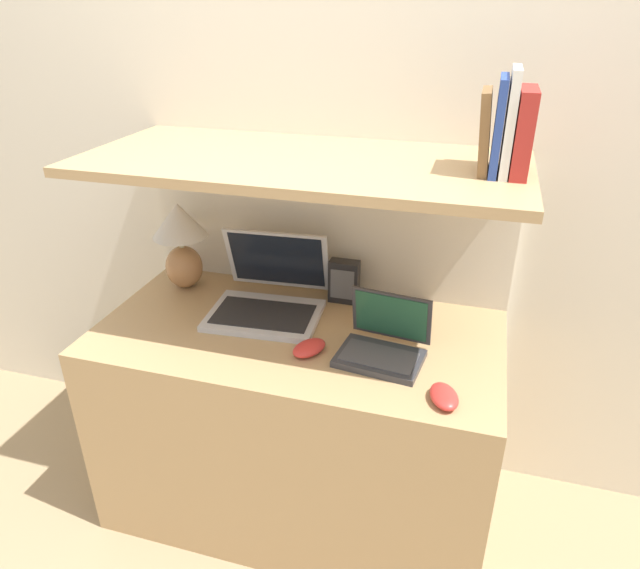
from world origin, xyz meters
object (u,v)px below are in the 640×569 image
(table_lamp, at_px, (181,238))
(second_mouse, at_px, (444,396))
(laptop_large, at_px, (269,297))
(computer_mouse, at_px, (309,348))
(laptop_small, at_px, (383,344))
(book_white, at_px, (510,122))
(book_blue, at_px, (499,126))
(book_brown, at_px, (485,132))
(router_box, at_px, (344,281))
(book_red, at_px, (523,132))

(table_lamp, xyz_separation_m, second_mouse, (0.97, -0.41, -0.17))
(laptop_large, height_order, computer_mouse, laptop_large)
(laptop_small, bearing_deg, computer_mouse, -167.52)
(second_mouse, bearing_deg, book_white, 76.24)
(computer_mouse, height_order, book_white, book_white)
(table_lamp, distance_m, book_white, 1.15)
(laptop_large, xyz_separation_m, book_blue, (0.66, -0.03, 0.60))
(book_blue, xyz_separation_m, book_brown, (-0.03, 0.00, -0.02))
(laptop_large, distance_m, book_white, 0.92)
(laptop_large, distance_m, computer_mouse, 0.30)
(second_mouse, xyz_separation_m, book_blue, (0.05, 0.30, 0.64))
(table_lamp, bearing_deg, computer_mouse, -27.60)
(book_white, bearing_deg, table_lamp, 173.56)
(second_mouse, xyz_separation_m, book_white, (0.07, 0.30, 0.65))
(book_blue, bearing_deg, table_lamp, 173.40)
(laptop_large, bearing_deg, router_box, 30.80)
(laptop_small, relative_size, book_white, 1.02)
(table_lamp, bearing_deg, router_box, 4.91)
(table_lamp, height_order, router_box, table_lamp)
(laptop_small, xyz_separation_m, book_brown, (0.21, 0.13, 0.60))
(book_white, bearing_deg, computer_mouse, -159.72)
(laptop_large, relative_size, book_red, 1.80)
(laptop_small, relative_size, router_box, 1.75)
(laptop_large, relative_size, book_blue, 1.61)
(table_lamp, bearing_deg, book_red, -6.22)
(laptop_large, distance_m, book_brown, 0.86)
(table_lamp, xyz_separation_m, router_box, (0.58, 0.05, -0.11))
(second_mouse, bearing_deg, router_box, 129.75)
(book_white, bearing_deg, router_box, 159.97)
(router_box, relative_size, book_white, 0.58)
(computer_mouse, height_order, book_red, book_red)
(router_box, height_order, book_white, book_white)
(router_box, bearing_deg, book_white, -20.03)
(book_white, bearing_deg, book_red, 0.00)
(table_lamp, distance_m, router_box, 0.59)
(laptop_large, distance_m, book_red, 0.93)
(laptop_large, distance_m, router_box, 0.26)
(laptop_small, distance_m, book_white, 0.69)
(table_lamp, height_order, book_blue, book_blue)
(book_red, bearing_deg, book_blue, 180.00)
(book_red, bearing_deg, router_box, 161.31)
(laptop_small, bearing_deg, book_blue, 28.42)
(computer_mouse, bearing_deg, router_box, 86.82)
(laptop_small, height_order, book_white, book_white)
(book_brown, bearing_deg, book_red, 0.00)
(laptop_large, xyz_separation_m, second_mouse, (0.61, -0.33, -0.03))
(table_lamp, xyz_separation_m, book_white, (1.04, -0.12, 0.48))
(table_lamp, relative_size, second_mouse, 2.42)
(router_box, xyz_separation_m, book_brown, (0.40, -0.17, 0.56))
(second_mouse, bearing_deg, computer_mouse, 163.45)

